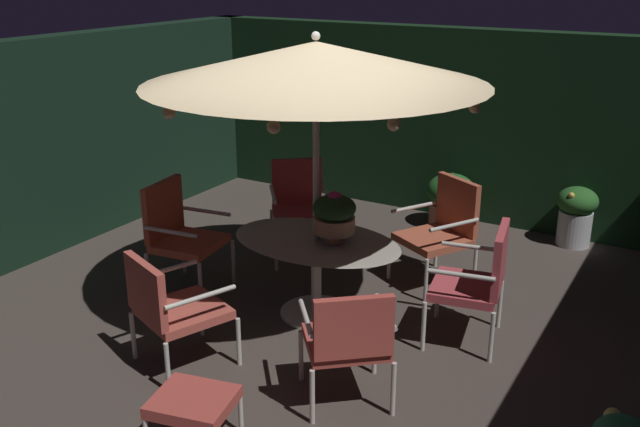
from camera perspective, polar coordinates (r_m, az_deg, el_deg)
ground_plane at (r=6.10m, az=-1.49°, el=-9.36°), size 6.87×7.21×0.02m
hedge_backdrop_rear at (r=8.66m, az=10.66°, el=7.14°), size 6.87×0.30×2.24m
hedge_backdrop_left at (r=7.83m, az=-22.56°, el=4.62°), size 0.30×7.21×2.24m
patio_dining_table at (r=6.11m, az=-0.31°, el=-3.62°), size 1.53×1.01×0.71m
patio_umbrella at (r=5.66m, az=-0.34°, el=12.01°), size 2.77×2.77×2.44m
centerpiece_planter at (r=5.89m, az=1.17°, el=-0.07°), size 0.36×0.36×0.45m
patio_chair_north at (r=5.81m, az=12.69°, el=-5.00°), size 0.67×0.72×1.00m
patio_chair_northeast at (r=6.84m, az=9.85°, el=-1.00°), size 0.83×0.83×1.01m
patio_chair_east at (r=7.38m, az=-1.73°, el=0.89°), size 0.83×0.83×1.00m
patio_chair_southeast at (r=6.72m, az=-11.29°, el=-1.31°), size 0.67×0.70×1.04m
patio_chair_south at (r=5.46m, az=-11.96°, el=-7.21°), size 0.80×0.81×0.92m
patio_chair_southwest at (r=4.90m, az=2.32°, el=-9.97°), size 0.81×0.80×0.91m
ottoman_footrest at (r=4.71m, az=-10.18°, el=-14.82°), size 0.58×0.53×0.36m
potted_plant_left_far at (r=8.37m, az=10.46°, el=1.16°), size 0.56×0.56×0.64m
potted_plant_front_corner at (r=8.17m, az=19.93°, el=0.02°), size 0.44×0.44×0.66m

